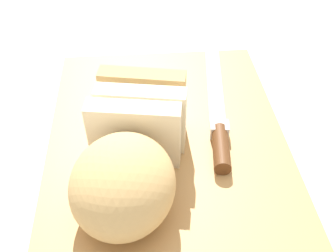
# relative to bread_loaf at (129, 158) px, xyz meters

# --- Properties ---
(ground_plane) EXTENTS (3.00, 3.00, 0.00)m
(ground_plane) POSITION_rel_bread_loaf_xyz_m (0.06, -0.04, -0.07)
(ground_plane) COLOR silver
(cutting_board) EXTENTS (0.44, 0.31, 0.02)m
(cutting_board) POSITION_rel_bread_loaf_xyz_m (0.06, -0.04, -0.05)
(cutting_board) COLOR tan
(cutting_board) RESTS_ON ground_plane
(bread_loaf) EXTENTS (0.22, 0.13, 0.09)m
(bread_loaf) POSITION_rel_bread_loaf_xyz_m (0.00, 0.00, 0.00)
(bread_loaf) COLOR tan
(bread_loaf) RESTS_ON cutting_board
(bread_knife) EXTENTS (0.28, 0.04, 0.02)m
(bread_knife) POSITION_rel_bread_loaf_xyz_m (0.08, -0.11, -0.03)
(bread_knife) COLOR silver
(bread_knife) RESTS_ON cutting_board
(crumb_near_knife) EXTENTS (0.01, 0.01, 0.01)m
(crumb_near_knife) POSITION_rel_bread_loaf_xyz_m (-0.00, 0.01, -0.04)
(crumb_near_knife) COLOR #A8753D
(crumb_near_knife) RESTS_ON cutting_board
(crumb_near_loaf) EXTENTS (0.01, 0.01, 0.01)m
(crumb_near_loaf) POSITION_rel_bread_loaf_xyz_m (0.11, -0.01, -0.04)
(crumb_near_loaf) COLOR #A8753D
(crumb_near_loaf) RESTS_ON cutting_board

